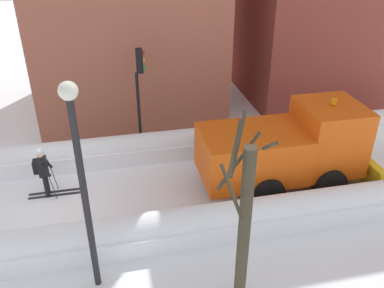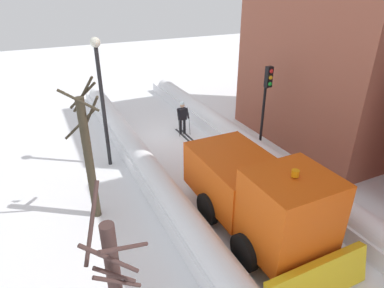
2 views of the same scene
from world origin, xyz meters
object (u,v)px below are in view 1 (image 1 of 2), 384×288
(plow_truck, at_px, (289,147))
(bare_tree_near, at_px, (244,224))
(skier, at_px, (43,170))
(traffic_light_pole, at_px, (140,81))
(street_lamp, at_px, (81,170))

(plow_truck, height_order, bare_tree_near, bare_tree_near)
(plow_truck, height_order, skier, plow_truck)
(bare_tree_near, bearing_deg, traffic_light_pole, -170.01)
(skier, relative_size, street_lamp, 0.33)
(skier, bearing_deg, bare_tree_near, 41.97)
(street_lamp, height_order, bare_tree_near, street_lamp)
(plow_truck, height_order, street_lamp, street_lamp)
(street_lamp, xyz_separation_m, bare_tree_near, (1.25, 3.38, -1.10))
(traffic_light_pole, height_order, bare_tree_near, bare_tree_near)
(traffic_light_pole, distance_m, street_lamp, 7.10)
(bare_tree_near, bearing_deg, skier, -138.03)
(plow_truck, distance_m, street_lamp, 7.54)
(street_lamp, bearing_deg, bare_tree_near, 69.74)
(bare_tree_near, bearing_deg, street_lamp, -110.26)
(traffic_light_pole, bearing_deg, skier, -54.72)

